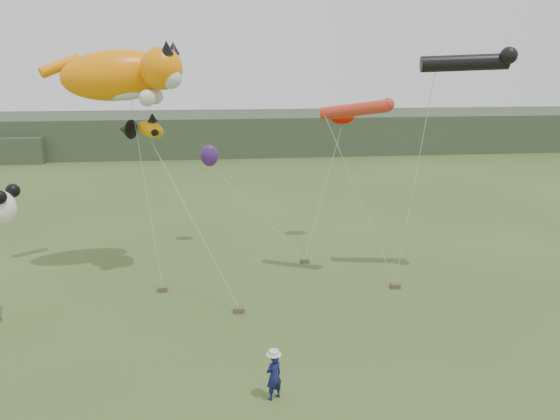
# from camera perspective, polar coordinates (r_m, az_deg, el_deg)

# --- Properties ---
(ground) EXTENTS (120.00, 120.00, 0.00)m
(ground) POSITION_cam_1_polar(r_m,az_deg,el_deg) (18.06, -2.35, -15.76)
(ground) COLOR #385123
(ground) RESTS_ON ground
(headland) EXTENTS (90.00, 13.00, 4.00)m
(headland) POSITION_cam_1_polar(r_m,az_deg,el_deg) (60.65, -8.64, 7.90)
(headland) COLOR #2D3D28
(headland) RESTS_ON ground
(festival_attendant) EXTENTS (0.62, 0.56, 1.43)m
(festival_attendant) POSITION_cam_1_polar(r_m,az_deg,el_deg) (16.10, -0.64, -16.96)
(festival_attendant) COLOR #14174C
(festival_attendant) RESTS_ON ground
(sandbag_anchors) EXTENTS (16.13, 5.38, 0.20)m
(sandbag_anchors) POSITION_cam_1_polar(r_m,az_deg,el_deg) (23.05, -5.52, -8.43)
(sandbag_anchors) COLOR brown
(sandbag_anchors) RESTS_ON ground
(cat_kite) EXTENTS (6.21, 3.46, 2.65)m
(cat_kite) POSITION_cam_1_polar(r_m,az_deg,el_deg) (24.48, -15.69, 13.46)
(cat_kite) COLOR orange
(cat_kite) RESTS_ON ground
(fish_kite) EXTENTS (2.35, 1.52, 1.17)m
(fish_kite) POSITION_cam_1_polar(r_m,az_deg,el_deg) (24.21, -14.27, 8.24)
(fish_kite) COLOR orange
(fish_kite) RESTS_ON ground
(tube_kites) EXTENTS (7.82, 2.11, 2.99)m
(tube_kites) POSITION_cam_1_polar(r_m,az_deg,el_deg) (23.88, 15.74, 13.14)
(tube_kites) COLOR black
(tube_kites) RESTS_ON ground
(misc_kites) EXTENTS (7.91, 0.87, 2.83)m
(misc_kites) POSITION_cam_1_polar(r_m,az_deg,el_deg) (28.10, 0.31, 7.94)
(misc_kites) COLOR red
(misc_kites) RESTS_ON ground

